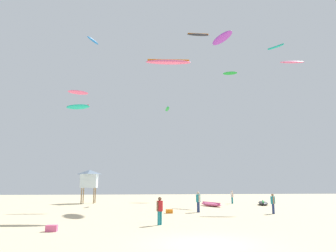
% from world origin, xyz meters
% --- Properties ---
extents(ground_plane, '(120.00, 120.00, 0.00)m').
position_xyz_m(ground_plane, '(0.00, 0.00, 0.00)').
color(ground_plane, beige).
extents(person_foreground, '(0.41, 0.41, 1.62)m').
position_xyz_m(person_foreground, '(-1.40, 6.06, 0.95)').
color(person_foreground, teal).
rests_on(person_foreground, ground).
extents(person_midground, '(0.35, 0.51, 1.56)m').
position_xyz_m(person_midground, '(9.08, 25.20, 0.91)').
color(person_midground, teal).
rests_on(person_midground, ground).
extents(person_left, '(0.36, 0.53, 1.60)m').
position_xyz_m(person_left, '(8.33, 12.04, 0.94)').
color(person_left, navy).
rests_on(person_left, ground).
extents(person_right, '(0.39, 0.56, 1.72)m').
position_xyz_m(person_right, '(2.54, 13.98, 1.00)').
color(person_right, navy).
rests_on(person_right, ground).
extents(kite_grounded_near, '(2.15, 3.88, 0.46)m').
position_xyz_m(kite_grounded_near, '(5.37, 20.94, 0.22)').
color(kite_grounded_near, '#E5598C').
rests_on(kite_grounded_near, ground).
extents(kite_grounded_mid, '(2.46, 4.01, 0.50)m').
position_xyz_m(kite_grounded_mid, '(11.92, 22.59, 0.22)').
color(kite_grounded_mid, '#2D2D33').
rests_on(kite_grounded_mid, ground).
extents(lifeguard_tower, '(2.30, 2.30, 4.15)m').
position_xyz_m(lifeguard_tower, '(-8.67, 27.89, 3.05)').
color(lifeguard_tower, '#8C704C').
rests_on(lifeguard_tower, ground).
extents(cooler_box, '(0.56, 0.36, 0.32)m').
position_xyz_m(cooler_box, '(-7.07, 4.14, 0.16)').
color(cooler_box, '#E5598C').
rests_on(cooler_box, ground).
extents(gear_bag, '(0.56, 0.36, 0.32)m').
position_xyz_m(gear_bag, '(-0.02, 13.39, 0.16)').
color(gear_bag, orange).
rests_on(gear_bag, ground).
extents(kite_aloft_0, '(0.83, 2.29, 0.55)m').
position_xyz_m(kite_aloft_0, '(1.34, 27.99, 12.44)').
color(kite_aloft_0, green).
extents(kite_aloft_1, '(2.75, 1.52, 0.63)m').
position_xyz_m(kite_aloft_1, '(14.54, 40.94, 22.87)').
color(kite_aloft_1, green).
extents(kite_aloft_2, '(2.52, 4.48, 0.77)m').
position_xyz_m(kite_aloft_2, '(8.18, 24.19, 21.31)').
color(kite_aloft_2, purple).
extents(kite_aloft_3, '(4.15, 2.33, 0.85)m').
position_xyz_m(kite_aloft_3, '(-12.09, 35.90, 14.39)').
color(kite_aloft_3, '#19B29E').
extents(kite_aloft_4, '(2.92, 1.22, 0.59)m').
position_xyz_m(kite_aloft_4, '(15.27, 19.85, 16.50)').
color(kite_aloft_4, '#E5598C').
extents(kite_aloft_5, '(3.25, 0.95, 0.82)m').
position_xyz_m(kite_aloft_5, '(5.69, 27.39, 23.32)').
color(kite_aloft_5, '#2D2D33').
extents(kite_aloft_6, '(2.43, 2.83, 0.58)m').
position_xyz_m(kite_aloft_6, '(19.08, 31.29, 23.89)').
color(kite_aloft_6, '#19B29E').
extents(kite_aloft_7, '(2.19, 3.27, 0.69)m').
position_xyz_m(kite_aloft_7, '(-10.23, 35.71, 25.65)').
color(kite_aloft_7, blue).
extents(kite_aloft_8, '(4.36, 1.56, 0.71)m').
position_xyz_m(kite_aloft_8, '(0.04, 14.63, 13.72)').
color(kite_aloft_8, '#E5598C').
extents(kite_aloft_9, '(2.21, 1.25, 0.46)m').
position_xyz_m(kite_aloft_9, '(-9.04, 19.43, 11.89)').
color(kite_aloft_9, '#E5598C').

